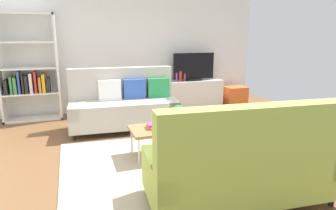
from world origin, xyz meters
name	(u,v)px	position (x,y,z in m)	size (l,w,h in m)	color
ground_plane	(160,153)	(0.00, 0.00, 0.00)	(7.68, 7.68, 0.00)	brown
wall_far	(122,46)	(0.00, 2.80, 1.45)	(6.40, 0.12, 2.90)	white
area_rug	(170,160)	(0.07, -0.28, 0.01)	(2.90, 2.20, 0.01)	tan
couch_beige	(124,104)	(-0.26, 1.35, 0.45)	(1.95, 0.96, 1.10)	#B2ADA3
couch_green	(242,163)	(0.40, -1.50, 0.45)	(1.96, 0.99, 1.10)	#A3BC4C
coffee_table	(169,129)	(0.12, -0.08, 0.39)	(1.10, 0.56, 0.42)	#9E7042
tv_console	(193,94)	(1.58, 2.46, 0.32)	(1.40, 0.44, 0.64)	silver
tv	(194,67)	(1.58, 2.44, 0.95)	(1.00, 0.20, 0.64)	black
bookshelf	(29,73)	(-1.93, 2.48, 0.96)	(1.10, 0.36, 2.10)	white
storage_trunk	(235,95)	(2.68, 2.36, 0.22)	(0.52, 0.40, 0.44)	orange
potted_plant	(178,115)	(0.24, -0.11, 0.59)	(0.24, 0.24, 0.31)	brown
table_book_0	(156,127)	(-0.07, -0.06, 0.44)	(0.24, 0.18, 0.03)	orange
table_book_1	(156,124)	(-0.07, -0.06, 0.47)	(0.24, 0.18, 0.03)	purple
vase_0	(169,77)	(1.00, 2.51, 0.74)	(0.09, 0.09, 0.19)	#4C72B2
bottle_0	(177,77)	(1.15, 2.42, 0.74)	(0.04, 0.04, 0.20)	purple
bottle_1	(180,76)	(1.25, 2.42, 0.76)	(0.06, 0.06, 0.23)	red
bottle_2	(185,77)	(1.36, 2.42, 0.73)	(0.04, 0.04, 0.17)	red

